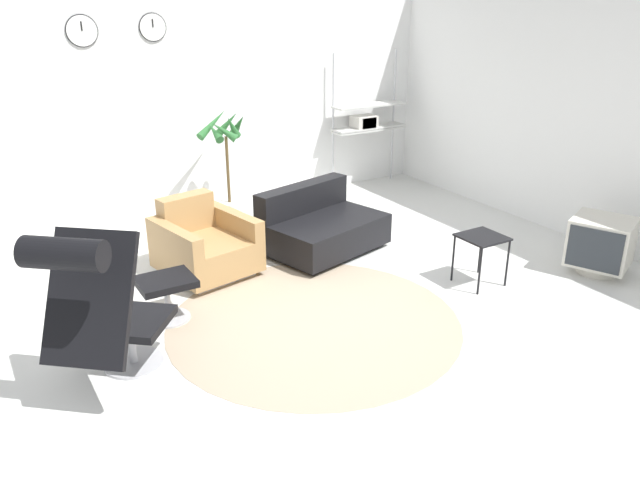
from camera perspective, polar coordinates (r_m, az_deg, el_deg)
The scene contains 12 objects.
ground_plane at distance 5.65m, azimuth -0.10°, elevation -5.53°, with size 12.00×12.00×0.00m, color silver.
wall_back at distance 7.83m, azimuth -11.72°, elevation 12.56°, with size 12.00×0.09×2.80m.
wall_right at distance 7.39m, azimuth 22.84°, elevation 10.81°, with size 0.06×12.00×2.80m.
round_rug at distance 5.29m, azimuth -0.55°, elevation -7.51°, with size 2.47×2.47×0.01m.
lounge_chair at distance 4.33m, azimuth -19.63°, elevation -5.05°, with size 1.06×1.12×1.27m.
ottoman at distance 5.37m, azimuth -13.86°, elevation -4.42°, with size 0.46×0.39×0.38m.
armchair_red at distance 6.20m, azimuth -10.54°, elevation -0.63°, with size 0.95×1.00×0.73m.
couch_low at distance 6.65m, azimuth 0.05°, elevation 1.09°, with size 1.39×1.14×0.67m.
side_table at distance 6.00m, azimuth 14.59°, elevation -0.19°, with size 0.39×0.39×0.48m.
crt_television at distance 6.67m, azimuth 24.28°, elevation -0.35°, with size 0.69×0.71×0.56m.
potted_plant at distance 7.52m, azimuth -8.48°, elevation 6.59°, with size 0.54×0.57×1.32m.
shelf_unit at distance 8.78m, azimuth 4.26°, elevation 10.76°, with size 1.08×0.28×1.85m.
Camera 1 is at (-2.59, -4.31, 2.59)m, focal length 35.00 mm.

